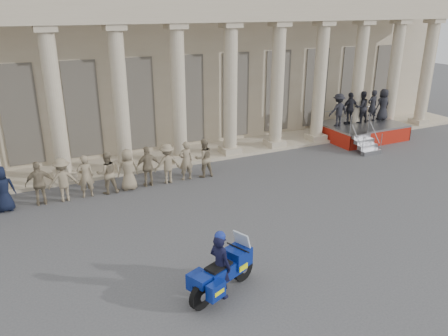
{
  "coord_description": "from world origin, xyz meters",
  "views": [
    {
      "loc": [
        -5.33,
        -10.32,
        6.95
      ],
      "look_at": [
        0.96,
        2.64,
        1.6
      ],
      "focal_mm": 35.0,
      "sensor_mm": 36.0,
      "label": 1
    }
  ],
  "objects": [
    {
      "name": "ground",
      "position": [
        0.0,
        0.0,
        0.0
      ],
      "size": [
        90.0,
        90.0,
        0.0
      ],
      "primitive_type": "plane",
      "color": "#404042",
      "rests_on": "ground"
    },
    {
      "name": "building",
      "position": [
        -0.0,
        14.74,
        4.52
      ],
      "size": [
        40.0,
        12.5,
        9.0
      ],
      "color": "tan",
      "rests_on": "ground"
    },
    {
      "name": "reviewing_stand",
      "position": [
        11.61,
        7.51,
        1.42
      ],
      "size": [
        4.3,
        4.09,
        2.61
      ],
      "color": "gray",
      "rests_on": "ground"
    },
    {
      "name": "motorcycle",
      "position": [
        -1.22,
        -1.81,
        0.64
      ],
      "size": [
        2.17,
        1.35,
        1.47
      ],
      "rotation": [
        0.0,
        0.0,
        0.39
      ],
      "color": "black",
      "rests_on": "ground"
    },
    {
      "name": "rider",
      "position": [
        -1.34,
        -1.86,
        0.91
      ],
      "size": [
        0.63,
        0.75,
        1.84
      ],
      "rotation": [
        0.0,
        0.0,
        1.96
      ],
      "color": "black",
      "rests_on": "ground"
    }
  ]
}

